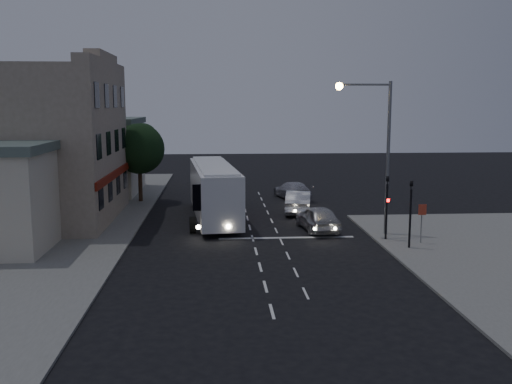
{
  "coord_description": "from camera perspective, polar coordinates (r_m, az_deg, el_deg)",
  "views": [
    {
      "loc": [
        -2.0,
        -30.61,
        7.79
      ],
      "look_at": [
        0.44,
        5.59,
        2.2
      ],
      "focal_mm": 40.0,
      "sensor_mm": 36.0,
      "label": 1
    }
  ],
  "objects": [
    {
      "name": "streetlight",
      "position": [
        34.18,
        12.06,
        5.12
      ],
      "size": [
        3.32,
        0.44,
        9.0
      ],
      "color": "slate",
      "rests_on": "sidewalk_near"
    },
    {
      "name": "main_building",
      "position": [
        40.5,
        -21.09,
        4.45
      ],
      "size": [
        10.12,
        12.0,
        11.0
      ],
      "color": "#A99989",
      "rests_on": "sidewalk_far"
    },
    {
      "name": "car_sedan_b",
      "position": [
        47.48,
        3.67,
        0.17
      ],
      "size": [
        3.07,
        5.27,
        1.43
      ],
      "primitive_type": "imported",
      "rotation": [
        0.0,
        0.0,
        3.37
      ],
      "color": "#B3B3BB",
      "rests_on": "ground"
    },
    {
      "name": "car_suv",
      "position": [
        35.65,
        6.19,
        -2.61
      ],
      "size": [
        2.45,
        4.86,
        1.59
      ],
      "primitive_type": "imported",
      "rotation": [
        0.0,
        0.0,
        3.27
      ],
      "color": "#B8B8B8",
      "rests_on": "ground"
    },
    {
      "name": "tour_bus",
      "position": [
        38.96,
        -4.25,
        0.25
      ],
      "size": [
        3.73,
        12.51,
        3.78
      ],
      "rotation": [
        0.0,
        0.0,
        0.1
      ],
      "color": "white",
      "rests_on": "ground"
    },
    {
      "name": "sidewalk_far",
      "position": [
        40.88,
        -19.41,
        -2.65
      ],
      "size": [
        12.0,
        50.0,
        0.12
      ],
      "primitive_type": "cube",
      "color": "slate",
      "rests_on": "ground"
    },
    {
      "name": "traffic_signal_main",
      "position": [
        33.26,
        12.97,
        -0.76
      ],
      "size": [
        0.25,
        0.35,
        4.1
      ],
      "color": "black",
      "rests_on": "sidewalk_near"
    },
    {
      "name": "ground",
      "position": [
        31.65,
        -0.12,
        -5.49
      ],
      "size": [
        120.0,
        120.0,
        0.0
      ],
      "primitive_type": "plane",
      "color": "black"
    },
    {
      "name": "street_tree",
      "position": [
        46.17,
        -11.61,
        4.49
      ],
      "size": [
        4.0,
        4.0,
        6.2
      ],
      "color": "black",
      "rests_on": "sidewalk_far"
    },
    {
      "name": "traffic_signal_side",
      "position": [
        31.62,
        15.21,
        -1.33
      ],
      "size": [
        0.18,
        0.15,
        4.1
      ],
      "color": "black",
      "rests_on": "sidewalk_near"
    },
    {
      "name": "road_markings",
      "position": [
        34.95,
        1.63,
        -4.11
      ],
      "size": [
        8.0,
        30.55,
        0.01
      ],
      "color": "silver",
      "rests_on": "ground"
    },
    {
      "name": "regulatory_sign",
      "position": [
        32.99,
        16.26,
        -2.42
      ],
      "size": [
        0.45,
        0.12,
        2.2
      ],
      "color": "slate",
      "rests_on": "sidewalk_near"
    },
    {
      "name": "car_sedan_a",
      "position": [
        41.35,
        4.27,
        -0.97
      ],
      "size": [
        2.57,
        5.18,
        1.63
      ],
      "primitive_type": "imported",
      "rotation": [
        0.0,
        0.0,
        2.97
      ],
      "color": "silver",
      "rests_on": "ground"
    },
    {
      "name": "low_building_north",
      "position": [
        52.09,
        -16.64,
        3.55
      ],
      "size": [
        9.4,
        9.4,
        6.5
      ],
      "color": "beige",
      "rests_on": "sidewalk_far"
    }
  ]
}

